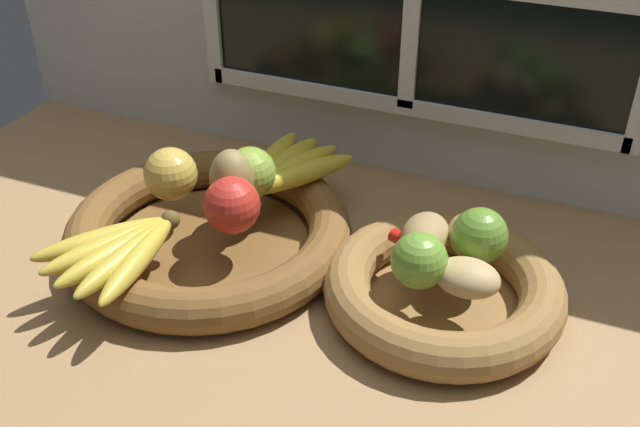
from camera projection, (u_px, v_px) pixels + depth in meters
ground_plane at (339, 284)px, 97.86cm from camera, size 140.00×90.00×3.00cm
fruit_bowl_left at (209, 232)px, 100.60cm from camera, size 38.54×38.54×5.72cm
fruit_bowl_right at (443, 289)px, 90.48cm from camera, size 29.27×29.27×5.72cm
apple_green_back at (250, 173)px, 100.60cm from camera, size 7.13×7.13×7.13cm
apple_golden_left at (171, 174)px, 100.22cm from camera, size 7.25×7.25×7.25cm
apple_red_right at (232, 205)px, 93.79cm from camera, size 7.33×7.33×7.33cm
pear_brown at (232, 180)px, 97.77cm from camera, size 8.46×8.54×8.54cm
banana_bunch_front at (119, 250)px, 89.81cm from camera, size 15.16×18.74×2.77cm
banana_bunch_back at (284, 168)px, 105.58cm from camera, size 13.49×19.35×3.12cm
potato_oblong at (425, 236)px, 90.64cm from camera, size 6.08×8.43×4.63cm
potato_back at (472, 237)px, 90.04cm from camera, size 8.89×9.51×5.02cm
potato_small at (467, 278)px, 84.36cm from camera, size 7.66×5.84×4.03cm
lime_near at (419, 261)px, 84.87cm from camera, size 6.63×6.63×6.63cm
lime_far at (480, 235)px, 88.86cm from camera, size 6.76×6.76×6.76cm
chili_pepper at (436, 255)px, 89.67cm from camera, size 13.13×6.54×1.80cm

